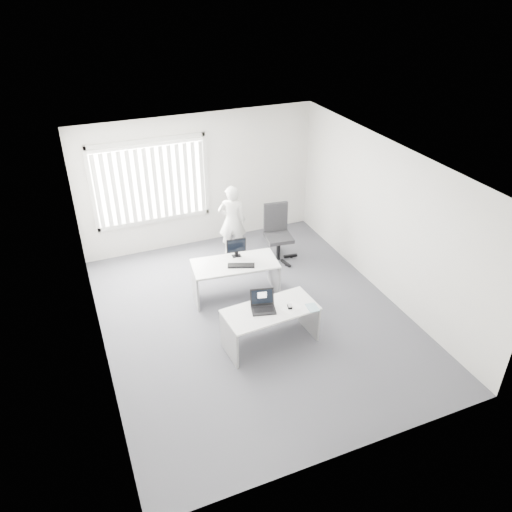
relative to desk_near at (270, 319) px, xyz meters
name	(u,v)px	position (x,y,z in m)	size (l,w,h in m)	color
ground	(254,318)	(0.01, 0.70, -0.48)	(6.00, 6.00, 0.00)	#56565E
wall_back	(199,181)	(0.01, 3.70, 0.92)	(5.00, 0.02, 2.80)	beige
wall_front	(356,371)	(0.01, -2.30, 0.92)	(5.00, 0.02, 2.80)	beige
wall_left	(92,281)	(-2.49, 0.70, 0.92)	(0.02, 6.00, 2.80)	beige
wall_right	(386,221)	(2.51, 0.70, 0.92)	(0.02, 6.00, 2.80)	beige
ceiling	(254,164)	(0.01, 0.70, 2.32)	(5.00, 6.00, 0.02)	silver
window	(151,182)	(-0.99, 3.66, 1.07)	(2.32, 0.06, 1.76)	beige
blinds	(152,185)	(-0.99, 3.60, 1.04)	(2.20, 0.10, 1.50)	white
desk_near	(270,319)	(0.00, 0.00, 0.00)	(1.51, 0.79, 0.67)	silver
desk_far	(235,272)	(-0.05, 1.47, 0.02)	(1.59, 0.88, 0.69)	silver
office_chair	(278,243)	(1.22, 2.38, -0.12)	(0.75, 0.75, 1.18)	black
person	(232,221)	(0.43, 2.90, 0.29)	(0.56, 0.37, 1.54)	silver
laptop	(264,303)	(-0.12, 0.01, 0.33)	(0.37, 0.33, 0.29)	black
paper_sheet	(291,308)	(0.31, -0.09, 0.19)	(0.29, 0.20, 0.00)	white
mouse	(290,306)	(0.29, -0.07, 0.21)	(0.07, 0.11, 0.05)	#B7B7B9
booklet	(313,308)	(0.62, -0.22, 0.19)	(0.16, 0.23, 0.01)	white
keyboard	(241,266)	(0.02, 1.33, 0.22)	(0.48, 0.16, 0.02)	black
monitor	(236,248)	(0.06, 1.68, 0.39)	(0.36, 0.11, 0.36)	black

